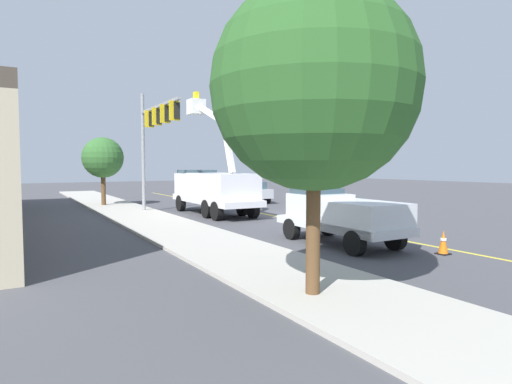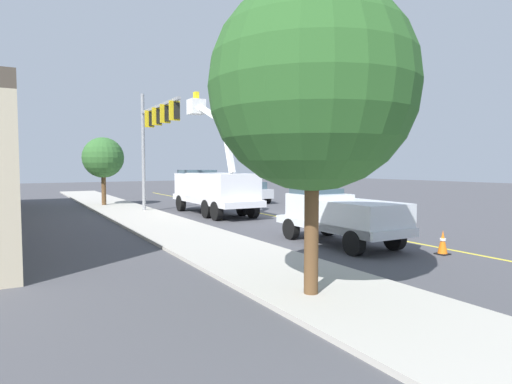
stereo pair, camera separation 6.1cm
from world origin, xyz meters
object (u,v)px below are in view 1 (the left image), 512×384
at_px(utility_bucket_truck, 213,188).
at_px(traffic_cone_leading, 443,242).
at_px(traffic_signal_mast, 154,128).
at_px(passing_minivan, 248,190).
at_px(service_pickup_truck, 341,215).
at_px(traffic_cone_mid_front, 215,202).

xyz_separation_m(utility_bucket_truck, traffic_cone_leading, (-14.95, -1.18, -1.22)).
xyz_separation_m(traffic_cone_leading, traffic_signal_mast, (16.09, 4.44, 4.76)).
xyz_separation_m(utility_bucket_truck, passing_minivan, (6.13, -6.14, -0.65)).
relative_size(service_pickup_truck, traffic_cone_leading, 6.96).
relative_size(passing_minivan, traffic_cone_leading, 5.97).
distance_m(passing_minivan, traffic_signal_mast, 11.44).
relative_size(service_pickup_truck, traffic_signal_mast, 0.76).
xyz_separation_m(utility_bucket_truck, service_pickup_truck, (-11.75, 0.47, -0.50)).
xyz_separation_m(traffic_cone_leading, traffic_cone_mid_front, (18.63, -0.76, -0.04)).
bearing_deg(utility_bucket_truck, traffic_cone_leading, -175.49).
distance_m(utility_bucket_truck, service_pickup_truck, 11.77).
bearing_deg(traffic_cone_leading, service_pickup_truck, 27.37).
bearing_deg(traffic_signal_mast, traffic_cone_mid_front, -63.93).
height_order(service_pickup_truck, passing_minivan, service_pickup_truck).
bearing_deg(traffic_cone_leading, traffic_signal_mast, 15.44).
height_order(passing_minivan, traffic_cone_leading, passing_minivan).
bearing_deg(utility_bucket_truck, traffic_cone_mid_front, -27.78).
distance_m(utility_bucket_truck, passing_minivan, 8.70).
bearing_deg(traffic_cone_leading, utility_bucket_truck, 4.51).
distance_m(utility_bucket_truck, traffic_cone_leading, 15.04).
relative_size(traffic_cone_mid_front, traffic_signal_mast, 0.10).
distance_m(passing_minivan, traffic_cone_mid_front, 4.90).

